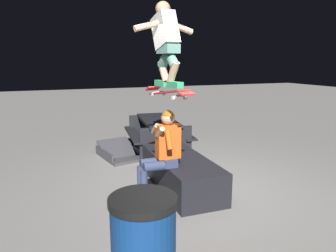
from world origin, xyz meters
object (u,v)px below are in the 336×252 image
person_sitting_on_ledge (161,150)px  kicker_ramp (121,154)px  ledge_box_main (181,172)px  trash_bin (144,251)px  skateboard (168,92)px  picnic_table_back (158,130)px  skater_airborne (166,40)px

person_sitting_on_ledge → kicker_ramp: person_sitting_on_ledge is taller
ledge_box_main → trash_bin: (-2.18, 1.30, 0.23)m
ledge_box_main → person_sitting_on_ledge: bearing=123.3°
skateboard → trash_bin: 2.22m
skateboard → picnic_table_back: bearing=-16.5°
ledge_box_main → skateboard: size_ratio=1.87×
trash_bin → picnic_table_back: bearing=-21.1°
skater_airborne → trash_bin: skater_airborne is taller
kicker_ramp → picnic_table_back: picnic_table_back is taller
ledge_box_main → kicker_ramp: (1.95, 0.56, -0.19)m
skater_airborne → picnic_table_back: size_ratio=0.61×
person_sitting_on_ledge → skater_airborne: (-0.14, -0.03, 1.55)m
skateboard → trash_bin: size_ratio=1.08×
person_sitting_on_ledge → skater_airborne: skater_airborne is taller
skater_airborne → trash_bin: 2.67m
skater_airborne → picnic_table_back: (2.56, -0.78, -1.81)m
skateboard → picnic_table_back: 2.95m
kicker_ramp → picnic_table_back: bearing=-78.8°
ledge_box_main → person_sitting_on_ledge: 0.73m
picnic_table_back → trash_bin: size_ratio=1.93×
skateboard → picnic_table_back: size_ratio=0.56×
skateboard → skater_airborne: 0.69m
ledge_box_main → kicker_ramp: ledge_box_main is taller
kicker_ramp → trash_bin: trash_bin is taller
kicker_ramp → trash_bin: size_ratio=1.21×
kicker_ramp → trash_bin: bearing=169.9°
person_sitting_on_ledge → skater_airborne: bearing=-168.3°
ledge_box_main → picnic_table_back: 2.18m
skater_airborne → trash_bin: (-1.75, 0.88, -1.82)m
picnic_table_back → trash_bin: trash_bin is taller
trash_bin → kicker_ramp: bearing=-10.1°
person_sitting_on_ledge → picnic_table_back: person_sitting_on_ledge is taller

